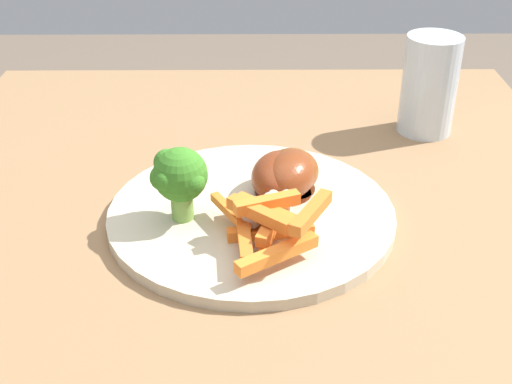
{
  "coord_description": "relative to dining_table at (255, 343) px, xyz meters",
  "views": [
    {
      "loc": [
        -0.53,
        0.0,
        1.11
      ],
      "look_at": [
        0.05,
        -0.0,
        0.77
      ],
      "focal_mm": 47.68,
      "sensor_mm": 36.0,
      "label": 1
    }
  ],
  "objects": [
    {
      "name": "chicken_drumstick_extra",
      "position": [
        0.07,
        -0.04,
        0.16
      ],
      "size": [
        0.13,
        0.08,
        0.05
      ],
      "color": "#56200E",
      "rests_on": "dinner_plate"
    },
    {
      "name": "dining_table",
      "position": [
        0.0,
        0.0,
        0.0
      ],
      "size": [
        0.96,
        0.76,
        0.74
      ],
      "color": "#8E6B47",
      "rests_on": "ground_plane"
    },
    {
      "name": "dinner_plate",
      "position": [
        0.05,
        -0.0,
        0.13
      ],
      "size": [
        0.29,
        0.29,
        0.01
      ],
      "primitive_type": "cylinder",
      "color": "beige",
      "rests_on": "dining_table"
    },
    {
      "name": "carrot_fries_pile",
      "position": [
        -0.01,
        -0.01,
        0.16
      ],
      "size": [
        0.13,
        0.11,
        0.05
      ],
      "color": "orange",
      "rests_on": "dinner_plate"
    },
    {
      "name": "chicken_drumstick_far",
      "position": [
        0.08,
        -0.04,
        0.15
      ],
      "size": [
        0.12,
        0.07,
        0.04
      ],
      "color": "#55230E",
      "rests_on": "dinner_plate"
    },
    {
      "name": "chicken_drumstick_near",
      "position": [
        0.08,
        -0.03,
        0.15
      ],
      "size": [
        0.13,
        0.07,
        0.04
      ],
      "color": "#561E0E",
      "rests_on": "dinner_plate"
    },
    {
      "name": "broccoli_floret_front",
      "position": [
        0.03,
        0.07,
        0.18
      ],
      "size": [
        0.05,
        0.06,
        0.07
      ],
      "color": "#7AAA4B",
      "rests_on": "dinner_plate"
    },
    {
      "name": "water_glass",
      "position": [
        0.26,
        -0.22,
        0.18
      ],
      "size": [
        0.07,
        0.07,
        0.12
      ],
      "primitive_type": "cylinder",
      "color": "silver",
      "rests_on": "dining_table"
    }
  ]
}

